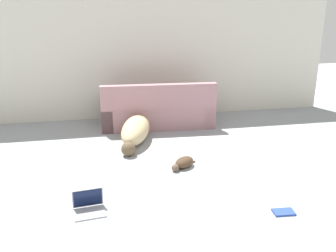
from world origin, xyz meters
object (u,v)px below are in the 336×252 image
at_px(couch, 157,111).
at_px(dog, 135,130).
at_px(cat, 183,163).
at_px(book_blue, 284,212).
at_px(laptop_open, 89,204).

height_order(couch, dog, couch).
height_order(couch, cat, couch).
height_order(cat, book_blue, cat).
bearing_deg(dog, laptop_open, -3.77).
bearing_deg(dog, cat, 41.70).
bearing_deg(laptop_open, couch, 59.37).
relative_size(dog, laptop_open, 4.26).
height_order(laptop_open, book_blue, laptop_open).
height_order(dog, laptop_open, dog).
xyz_separation_m(couch, dog, (-0.49, -0.76, -0.08)).
distance_m(laptop_open, book_blue, 2.19).
relative_size(dog, cat, 3.77).
bearing_deg(couch, cat, 94.68).
bearing_deg(laptop_open, dog, 63.18).
distance_m(couch, laptop_open, 3.09).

